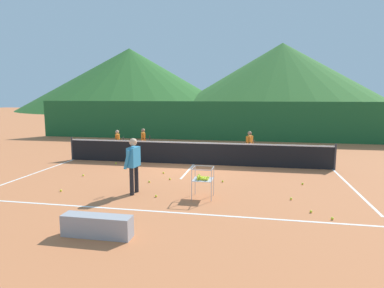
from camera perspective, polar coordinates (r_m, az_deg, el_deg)
ground_plane at (r=14.30m, az=0.31°, el=-3.53°), size 120.00×120.00×0.00m
line_baseline_near at (r=8.72m, az=-6.93°, el=-11.41°), size 11.38×0.08×0.01m
line_baseline_far at (r=18.84m, az=2.89°, el=-0.64°), size 11.38×0.08×0.01m
line_sideline_west at (r=16.30m, az=-19.78°, el=-2.55°), size 0.08×10.63×0.01m
line_sideline_east at (r=14.43m, az=23.20°, el=-4.10°), size 0.08×10.63×0.01m
line_service_center at (r=14.30m, az=0.31°, el=-3.52°), size 0.08×5.20×0.01m
tennis_net at (r=14.21m, az=0.32°, el=-1.56°), size 11.54×0.08×1.05m
instructor at (r=10.05m, az=-10.09°, el=-2.84°), size 0.43×0.79×1.69m
student_0 at (r=16.56m, az=-12.69°, el=0.61°), size 0.55×0.54×1.28m
student_1 at (r=16.67m, az=-8.35°, el=0.85°), size 0.60×0.55×1.32m
student_2 at (r=15.21m, az=9.93°, el=0.16°), size 0.42×0.72×1.35m
ball_cart at (r=9.57m, az=1.81°, el=-5.91°), size 0.58×0.58×0.90m
tennis_ball_0 at (r=12.88m, az=-18.28°, el=-5.13°), size 0.07×0.07×0.07m
tennis_ball_1 at (r=11.45m, az=5.30°, el=-6.41°), size 0.07×0.07×0.07m
tennis_ball_2 at (r=9.95m, az=16.74°, el=-9.02°), size 0.07×0.07×0.07m
tennis_ball_3 at (r=12.67m, az=-4.96°, el=-4.97°), size 0.07×0.07×0.07m
tennis_ball_4 at (r=11.73m, az=-3.83°, el=-6.04°), size 0.07×0.07×0.07m
tennis_ball_5 at (r=11.44m, az=-7.39°, el=-6.46°), size 0.07×0.07×0.07m
tennis_ball_6 at (r=9.06m, az=19.86°, el=-10.89°), size 0.07×0.07×0.07m
tennis_ball_7 at (r=8.76m, az=23.07°, el=-11.73°), size 0.07×0.07×0.07m
tennis_ball_8 at (r=9.83m, az=-6.23°, el=-8.91°), size 0.07×0.07×0.07m
tennis_ball_9 at (r=14.74m, az=-12.98°, el=-3.25°), size 0.07×0.07×0.07m
tennis_ball_10 at (r=11.69m, az=18.54°, el=-6.51°), size 0.07×0.07×0.07m
tennis_ball_11 at (r=11.08m, az=-21.69°, el=-7.48°), size 0.07×0.07×0.07m
windscreen_fence at (r=21.86m, az=4.07°, el=3.98°), size 25.04×0.08×2.58m
courtside_bench at (r=7.42m, az=-16.06°, el=-13.42°), size 1.50×0.36×0.46m
hill_0 at (r=73.89m, az=-10.65°, el=10.94°), size 45.42×45.42×12.96m
hill_1 at (r=69.32m, az=15.19°, el=11.09°), size 45.18×45.18×13.24m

